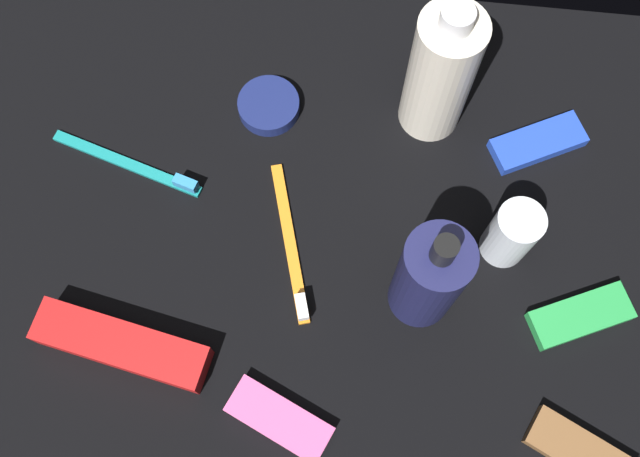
% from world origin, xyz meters
% --- Properties ---
extents(ground_plane, '(0.84, 0.64, 0.01)m').
position_xyz_m(ground_plane, '(0.00, 0.00, -0.01)').
color(ground_plane, black).
extents(lotion_bottle, '(0.06, 0.06, 0.18)m').
position_xyz_m(lotion_bottle, '(-0.11, 0.05, 0.08)').
color(lotion_bottle, '#1C1E4B').
rests_on(lotion_bottle, ground_plane).
extents(bodywash_bottle, '(0.07, 0.07, 0.19)m').
position_xyz_m(bodywash_bottle, '(-0.11, -0.16, 0.09)').
color(bodywash_bottle, silver).
rests_on(bodywash_bottle, ground_plane).
extents(deodorant_stick, '(0.05, 0.05, 0.09)m').
position_xyz_m(deodorant_stick, '(-0.19, -0.01, 0.04)').
color(deodorant_stick, silver).
rests_on(deodorant_stick, ground_plane).
extents(toothbrush_orange, '(0.06, 0.18, 0.02)m').
position_xyz_m(toothbrush_orange, '(0.03, 0.02, 0.01)').
color(toothbrush_orange, orange).
rests_on(toothbrush_orange, ground_plane).
extents(toothbrush_teal, '(0.18, 0.06, 0.02)m').
position_xyz_m(toothbrush_teal, '(0.21, -0.06, 0.01)').
color(toothbrush_teal, teal).
rests_on(toothbrush_teal, ground_plane).
extents(toothpaste_box_red, '(0.18, 0.08, 0.03)m').
position_xyz_m(toothpaste_box_red, '(0.18, 0.14, 0.02)').
color(toothpaste_box_red, red).
rests_on(toothpaste_box_red, ground_plane).
extents(snack_bar_blue, '(0.11, 0.08, 0.01)m').
position_xyz_m(snack_bar_blue, '(-0.23, -0.13, 0.01)').
color(snack_bar_blue, blue).
rests_on(snack_bar_blue, ground_plane).
extents(snack_bar_pink, '(0.11, 0.08, 0.01)m').
position_xyz_m(snack_bar_pink, '(0.02, 0.19, 0.01)').
color(snack_bar_pink, '#E55999').
rests_on(snack_bar_pink, ground_plane).
extents(snack_bar_brown, '(0.11, 0.08, 0.01)m').
position_xyz_m(snack_bar_brown, '(-0.27, 0.19, 0.01)').
color(snack_bar_brown, brown).
rests_on(snack_bar_brown, ground_plane).
extents(snack_bar_green, '(0.11, 0.08, 0.01)m').
position_xyz_m(snack_bar_green, '(-0.27, 0.06, 0.01)').
color(snack_bar_green, green).
rests_on(snack_bar_green, ground_plane).
extents(cream_tin_left, '(0.07, 0.07, 0.02)m').
position_xyz_m(cream_tin_left, '(0.07, -0.15, 0.01)').
color(cream_tin_left, navy).
rests_on(cream_tin_left, ground_plane).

